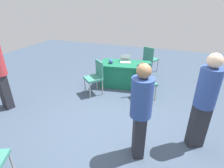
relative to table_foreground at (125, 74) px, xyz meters
The scene contains 10 objects.
ground_plane 2.18m from the table_foreground, 101.20° to the left, with size 14.40×14.40×0.00m, color #3D4C60.
table_foreground is the anchor object (origin of this frame).
chair_near_front 1.06m from the table_foreground, 52.80° to the left, with size 0.62×0.62×0.96m.
chair_tucked_left 0.95m from the table_foreground, 142.22° to the left, with size 0.62×0.62×0.95m.
chair_by_pillar 1.50m from the table_foreground, 111.33° to the right, with size 0.58×0.58×0.96m.
person_attendee_browsing 2.90m from the table_foreground, 133.78° to the left, with size 0.46×0.46×1.77m.
person_organiser 2.87m from the table_foreground, 111.06° to the left, with size 0.44×0.44×1.68m.
laptop_silver 0.42m from the table_foreground, 73.30° to the right, with size 0.38×0.37×0.21m.
yarn_ball 0.62m from the table_foreground, 23.14° to the left, with size 0.14×0.14×0.14m, color #3F5999.
scissors_red 0.64m from the table_foreground, 160.40° to the right, with size 0.18×0.04×0.01m, color red.
Camera 1 is at (-0.97, 2.84, 2.47)m, focal length 28.28 mm.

